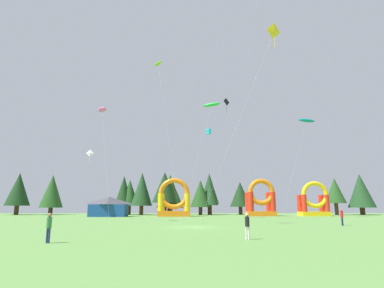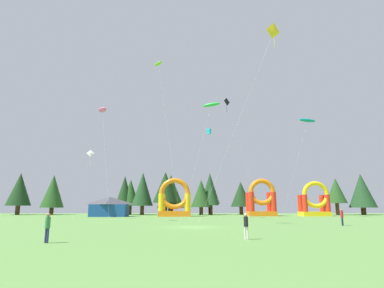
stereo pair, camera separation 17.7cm
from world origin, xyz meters
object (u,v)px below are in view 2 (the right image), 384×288
at_px(kite_pink_parafoil, 102,110).
at_px(person_midfield, 48,225).
at_px(kite_green_parafoil, 211,105).
at_px(festival_tent, 109,207).
at_px(inflatable_blue_arch, 175,202).
at_px(kite_white_diamond, 90,154).
at_px(person_near_camera, 246,224).
at_px(inflatable_orange_dome, 315,203).
at_px(kite_cyan_box, 209,132).
at_px(kite_yellow_diamond, 274,32).
at_px(person_left_edge, 342,216).
at_px(kite_black_diamond, 226,103).
at_px(kite_teal_parafoil, 307,120).
at_px(inflatable_yellow_castle, 261,202).
at_px(kite_lime_parafoil, 158,64).

distance_m(kite_pink_parafoil, person_midfield, 28.53).
xyz_separation_m(kite_green_parafoil, festival_tent, (-18.11, 27.74, -11.96)).
bearing_deg(inflatable_blue_arch, person_midfield, -96.82).
xyz_separation_m(kite_green_parafoil, person_midfield, (-10.84, -17.48, -12.88)).
bearing_deg(person_midfield, kite_green_parafoil, 85.45).
distance_m(kite_white_diamond, person_midfield, 35.13).
xyz_separation_m(person_near_camera, inflatable_blue_arch, (-6.24, 44.15, 1.75)).
xyz_separation_m(kite_white_diamond, inflatable_orange_dome, (42.20, 14.95, -7.72)).
height_order(kite_white_diamond, person_near_camera, kite_white_diamond).
height_order(kite_green_parafoil, kite_cyan_box, kite_cyan_box).
bearing_deg(kite_pink_parafoil, kite_white_diamond, 114.71).
relative_size(kite_yellow_diamond, person_left_edge, 11.39).
bearing_deg(kite_yellow_diamond, person_left_edge, 33.37).
bearing_deg(kite_pink_parafoil, person_left_edge, -16.81).
bearing_deg(kite_black_diamond, kite_white_diamond, -172.77).
bearing_deg(kite_teal_parafoil, kite_pink_parafoil, -153.28).
height_order(kite_teal_parafoil, inflatable_blue_arch, kite_teal_parafoil).
distance_m(kite_pink_parafoil, inflatable_yellow_castle, 38.43).
xyz_separation_m(kite_green_parafoil, inflatable_blue_arch, (-5.35, 28.43, -11.16)).
relative_size(kite_white_diamond, person_left_edge, 6.19).
bearing_deg(kite_pink_parafoil, festival_tent, 99.07).
xyz_separation_m(kite_teal_parafoil, inflatable_blue_arch, (-26.34, 3.52, -16.05)).
relative_size(person_midfield, festival_tent, 0.24).
bearing_deg(kite_teal_parafoil, inflatable_blue_arch, 172.39).
xyz_separation_m(kite_lime_parafoil, person_midfield, (-2.55, -36.69, -26.87)).
distance_m(kite_teal_parafoil, person_midfield, 55.92).
height_order(kite_yellow_diamond, festival_tent, kite_yellow_diamond).
height_order(kite_cyan_box, person_near_camera, kite_cyan_box).
bearing_deg(person_midfield, kite_black_diamond, 94.58).
distance_m(inflatable_blue_arch, festival_tent, 12.80).
bearing_deg(kite_black_diamond, inflatable_blue_arch, 133.20).
distance_m(kite_black_diamond, kite_green_parafoil, 19.80).
xyz_separation_m(kite_cyan_box, person_left_edge, (12.69, -20.83, -14.00)).
relative_size(kite_green_parafoil, kite_cyan_box, 0.92).
xyz_separation_m(kite_cyan_box, inflatable_blue_arch, (-6.35, 9.30, -12.34)).
relative_size(person_left_edge, inflatable_yellow_castle, 0.23).
bearing_deg(kite_white_diamond, inflatable_yellow_castle, 26.35).
bearing_deg(person_left_edge, kite_pink_parafoil, -56.37).
bearing_deg(person_near_camera, kite_black_diamond, -81.36).
relative_size(person_near_camera, inflatable_yellow_castle, 0.21).
height_order(kite_yellow_diamond, person_midfield, kite_yellow_diamond).
bearing_deg(festival_tent, kite_pink_parafoil, -80.93).
relative_size(kite_lime_parafoil, kite_white_diamond, 2.60).
distance_m(kite_lime_parafoil, inflatable_yellow_castle, 34.57).
distance_m(kite_cyan_box, inflatable_blue_arch, 16.70).
relative_size(kite_lime_parafoil, person_near_camera, 17.51).
relative_size(person_midfield, inflatable_yellow_castle, 0.22).
distance_m(kite_white_diamond, person_near_camera, 38.00).
bearing_deg(person_left_edge, kite_yellow_diamond, -6.19).
xyz_separation_m(kite_lime_parafoil, inflatable_blue_arch, (2.95, 9.22, -25.16)).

